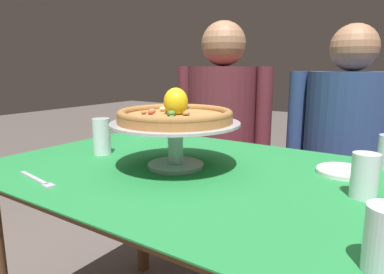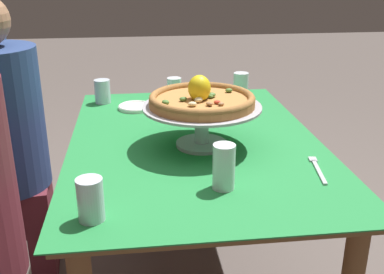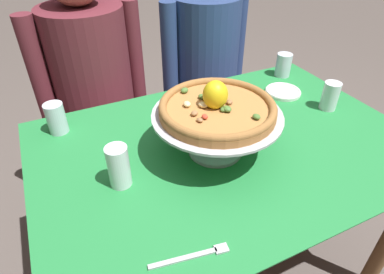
{
  "view_description": "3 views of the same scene",
  "coord_description": "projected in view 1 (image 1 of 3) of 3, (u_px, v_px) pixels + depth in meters",
  "views": [
    {
      "loc": [
        0.57,
        -0.85,
        1.03
      ],
      "look_at": [
        -0.01,
        0.0,
        0.82
      ],
      "focal_mm": 32.26,
      "sensor_mm": 36.0,
      "label": 1
    },
    {
      "loc": [
        -1.5,
        0.2,
        1.32
      ],
      "look_at": [
        -0.08,
        0.02,
        0.76
      ],
      "focal_mm": 43.22,
      "sensor_mm": 36.0,
      "label": 2
    },
    {
      "loc": [
        -0.49,
        -0.74,
        1.39
      ],
      "look_at": [
        -0.11,
        0.06,
        0.75
      ],
      "focal_mm": 30.62,
      "sensor_mm": 36.0,
      "label": 3
    }
  ],
  "objects": [
    {
      "name": "dinner_fork",
      "position": [
        38.0,
        180.0,
        0.95
      ],
      "size": [
        0.19,
        0.05,
        0.01
      ],
      "color": "#B7B7C1",
      "rests_on": "dining_table"
    },
    {
      "name": "diner_left",
      "position": [
        222.0,
        145.0,
        1.84
      ],
      "size": [
        0.52,
        0.4,
        1.26
      ],
      "color": "gray",
      "rests_on": "ground"
    },
    {
      "name": "diner_right",
      "position": [
        343.0,
        168.0,
        1.53
      ],
      "size": [
        0.51,
        0.39,
        1.21
      ],
      "color": "maroon",
      "rests_on": "ground"
    },
    {
      "name": "pizza_stand",
      "position": [
        175.0,
        135.0,
        1.06
      ],
      "size": [
        0.4,
        0.4,
        0.14
      ],
      "color": "#B7B7C1",
      "rests_on": "dining_table"
    },
    {
      "name": "water_glass_back_left",
      "position": [
        142.0,
        125.0,
        1.59
      ],
      "size": [
        0.07,
        0.07,
        0.11
      ],
      "color": "silver",
      "rests_on": "dining_table"
    },
    {
      "name": "side_plate",
      "position": [
        342.0,
        171.0,
        1.01
      ],
      "size": [
        0.15,
        0.15,
        0.02
      ],
      "color": "white",
      "rests_on": "dining_table"
    },
    {
      "name": "pizza",
      "position": [
        175.0,
        115.0,
        1.05
      ],
      "size": [
        0.35,
        0.35,
        0.1
      ],
      "color": "#AD753D",
      "rests_on": "pizza_stand"
    },
    {
      "name": "dining_table",
      "position": [
        194.0,
        201.0,
        1.08
      ],
      "size": [
        1.26,
        0.87,
        0.72
      ],
      "color": "brown",
      "rests_on": "ground"
    },
    {
      "name": "water_glass_side_right",
      "position": [
        364.0,
        179.0,
        0.82
      ],
      "size": [
        0.06,
        0.06,
        0.11
      ],
      "color": "white",
      "rests_on": "dining_table"
    },
    {
      "name": "water_glass_side_left",
      "position": [
        102.0,
        139.0,
        1.23
      ],
      "size": [
        0.06,
        0.06,
        0.13
      ],
      "color": "white",
      "rests_on": "dining_table"
    }
  ]
}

